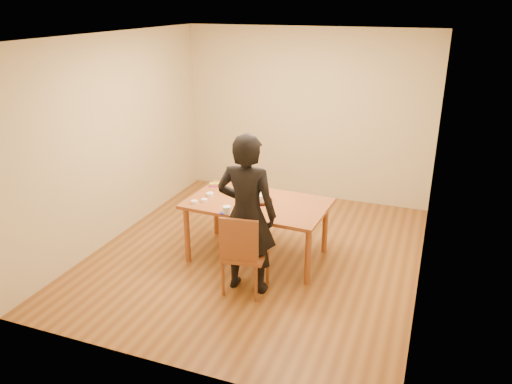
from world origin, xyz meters
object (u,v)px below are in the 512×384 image
(dining_table, at_px, (257,203))
(person, at_px, (247,214))
(dining_chair, at_px, (246,254))
(cake, at_px, (260,197))
(cake_plate, at_px, (260,201))

(dining_table, bearing_deg, person, -75.49)
(person, bearing_deg, dining_table, -81.31)
(dining_chair, bearing_deg, dining_table, 93.66)
(dining_chair, xyz_separation_m, cake, (-0.12, 0.79, 0.36))
(cake, bearing_deg, person, -80.75)
(person, bearing_deg, cake, -83.66)
(cake_plate, xyz_separation_m, person, (0.12, -0.75, 0.15))
(cake, distance_m, person, 0.77)
(dining_chair, height_order, cake_plate, cake_plate)
(dining_table, bearing_deg, cake_plate, 38.22)
(dining_table, height_order, person, person)
(dining_table, relative_size, person, 0.94)
(cake_plate, bearing_deg, person, -80.75)
(dining_table, relative_size, dining_chair, 3.78)
(person, bearing_deg, cake_plate, -83.66)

